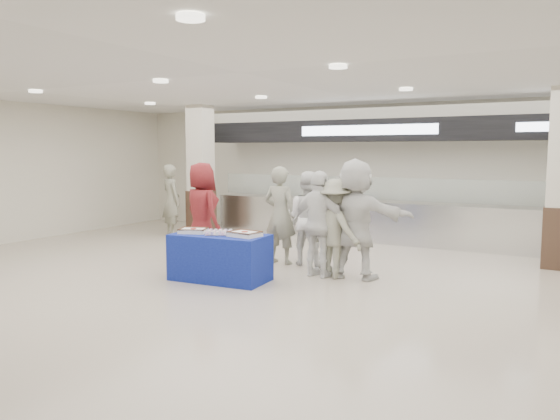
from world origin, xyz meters
The scene contains 14 objects.
ground centered at (0.00, 0.00, 0.00)m, with size 14.00×14.00×0.00m, color #BEB4A2.
serving_line centered at (0.00, 5.40, 1.16)m, with size 8.70×0.85×2.80m.
column_left centered at (-4.00, 4.20, 1.53)m, with size 0.55×0.55×3.20m.
display_table centered at (-0.73, 0.45, 0.38)m, with size 1.55×0.78×0.75m, color navy.
sheet_cake_left centered at (-1.21, 0.38, 0.80)m, with size 0.52×0.47×0.09m.
sheet_cake_right centered at (-0.27, 0.48, 0.80)m, with size 0.50×0.41×0.10m.
cupcake_tray centered at (-0.74, 0.44, 0.78)m, with size 0.50×0.45×0.07m.
civilian_maroon centered at (-1.92, 1.54, 0.94)m, with size 0.92×0.60×1.87m, color maroon.
soldier_a centered at (-0.54, 2.09, 0.90)m, with size 0.66×0.43×1.81m, color gray.
chef_tall centered at (-0.05, 2.26, 0.86)m, with size 0.84×0.65×1.72m, color white.
chef_short centered at (0.56, 1.47, 0.88)m, with size 1.04×0.43×1.77m, color white.
soldier_b centered at (0.82, 1.56, 0.82)m, with size 1.06×0.61×1.63m, color gray.
civilian_white centered at (1.12, 1.65, 0.98)m, with size 1.83×0.58×1.97m, color silver.
soldier_bg centered at (-4.50, 3.66, 0.88)m, with size 0.64×0.42×1.76m, color gray.
Camera 1 is at (4.39, -6.62, 2.10)m, focal length 35.00 mm.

